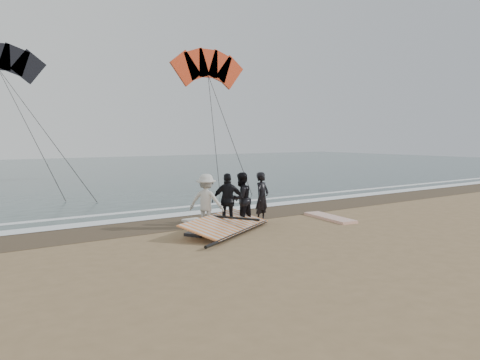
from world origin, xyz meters
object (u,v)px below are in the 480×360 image
object	(u,v)px
board_white	(330,218)
sail_rig	(222,226)
man_main	(262,197)
board_cream	(208,224)

from	to	relation	value
board_white	sail_rig	distance (m)	4.75
sail_rig	man_main	bearing A→B (deg)	15.06
board_white	sail_rig	xyz separation A→B (m)	(-4.74, 0.33, 0.14)
board_white	man_main	bearing A→B (deg)	169.86
man_main	sail_rig	distance (m)	2.32
board_white	board_cream	size ratio (longest dim) A/B	0.99
sail_rig	board_cream	bearing A→B (deg)	82.70
man_main	board_white	world-z (taller)	man_main
board_cream	board_white	bearing A→B (deg)	-22.31
board_cream	sail_rig	distance (m)	1.16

